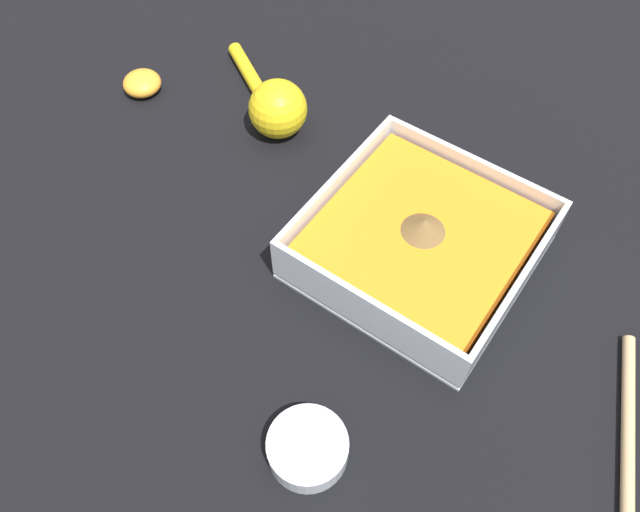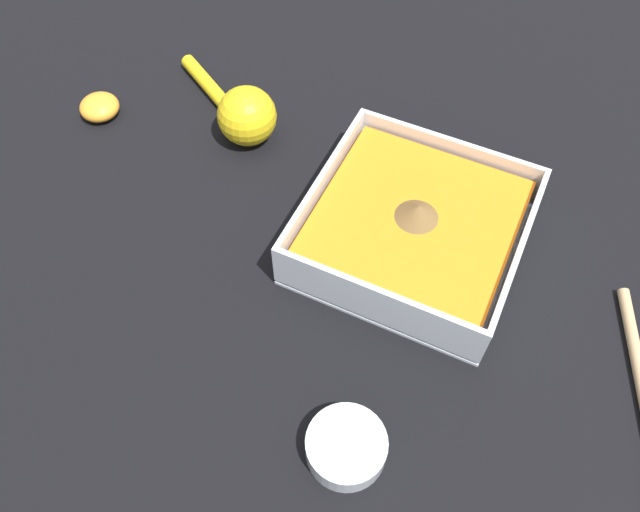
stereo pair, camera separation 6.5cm
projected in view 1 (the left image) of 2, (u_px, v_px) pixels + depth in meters
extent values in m
plane|color=black|center=(402.00, 238.00, 0.70)|extent=(4.00, 4.00, 0.00)
cube|color=silver|center=(417.00, 255.00, 0.69)|extent=(0.23, 0.23, 0.01)
cube|color=silver|center=(516.00, 289.00, 0.62)|extent=(0.23, 0.01, 0.06)
cube|color=silver|center=(336.00, 192.00, 0.70)|extent=(0.23, 0.01, 0.06)
cube|color=silver|center=(364.00, 312.00, 0.61)|extent=(0.01, 0.21, 0.06)
cube|color=silver|center=(470.00, 175.00, 0.71)|extent=(0.01, 0.21, 0.06)
cube|color=orange|center=(420.00, 242.00, 0.67)|extent=(0.21, 0.21, 0.04)
cone|color=brown|center=(424.00, 226.00, 0.64)|extent=(0.05, 0.05, 0.02)
cylinder|color=silver|center=(308.00, 448.00, 0.56)|extent=(0.07, 0.07, 0.03)
cylinder|color=brown|center=(308.00, 449.00, 0.56)|extent=(0.07, 0.07, 0.01)
sphere|color=yellow|center=(278.00, 109.00, 0.77)|extent=(0.07, 0.07, 0.07)
cylinder|color=yellow|center=(251.00, 77.00, 0.85)|extent=(0.08, 0.12, 0.02)
ellipsoid|color=orange|center=(142.00, 83.00, 0.83)|extent=(0.05, 0.05, 0.03)
cylinder|color=tan|center=(628.00, 428.00, 0.57)|extent=(0.18, 0.07, 0.01)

